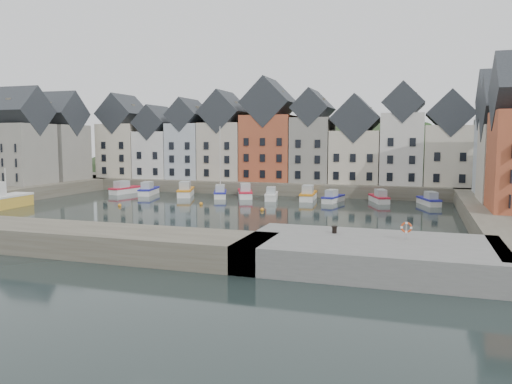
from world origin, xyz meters
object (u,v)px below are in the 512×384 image
at_px(boat_a, 125,189).
at_px(boat_d, 220,193).
at_px(mooring_bollard, 334,229).
at_px(life_ring_post, 406,228).

bearing_deg(boat_a, boat_d, 7.51).
distance_m(boat_d, mooring_bollard, 42.43).
height_order(boat_a, life_ring_post, life_ring_post).
xyz_separation_m(boat_a, mooring_bollard, (41.59, -35.41, 1.58)).
relative_size(mooring_bollard, life_ring_post, 0.43).
xyz_separation_m(boat_d, mooring_bollard, (23.89, -35.03, 1.57)).
height_order(boat_d, mooring_bollard, boat_d).
bearing_deg(boat_a, life_ring_post, -29.01).
distance_m(boat_d, life_ring_post, 46.36).
height_order(boat_d, life_ring_post, boat_d).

